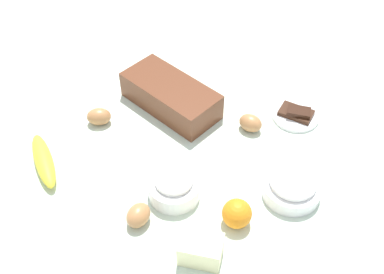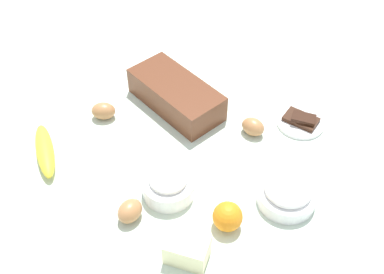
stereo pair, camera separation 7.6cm
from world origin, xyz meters
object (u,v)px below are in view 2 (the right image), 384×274
at_px(orange_fruit, 228,217).
at_px(butter_block, 187,249).
at_px(egg_beside_bowl, 103,111).
at_px(egg_loose, 130,211).
at_px(loaf_pan, 176,94).
at_px(flour_bowl, 168,185).
at_px(egg_near_butter, 253,127).
at_px(chocolate_plate, 301,121).
at_px(banana, 45,151).
at_px(sugar_bowl, 288,193).

relative_size(orange_fruit, butter_block, 0.76).
xyz_separation_m(egg_beside_bowl, egg_loose, (0.29, -0.20, 0.00)).
distance_m(loaf_pan, flour_bowl, 0.31).
bearing_deg(orange_fruit, flour_bowl, -176.69).
distance_m(orange_fruit, egg_near_butter, 0.30).
relative_size(egg_near_butter, chocolate_plate, 0.49).
height_order(flour_bowl, butter_block, flour_bowl).
height_order(flour_bowl, egg_beside_bowl, flour_bowl).
distance_m(flour_bowl, orange_fruit, 0.16).
distance_m(flour_bowl, banana, 0.34).
bearing_deg(butter_block, egg_loose, 179.75).
bearing_deg(orange_fruit, egg_near_butter, 111.71).
bearing_deg(egg_beside_bowl, loaf_pan, 51.66).
relative_size(sugar_bowl, egg_near_butter, 2.17).
height_order(flour_bowl, egg_near_butter, flour_bowl).
xyz_separation_m(loaf_pan, orange_fruit, (0.35, -0.24, -0.01)).
bearing_deg(egg_loose, sugar_bowl, 45.20).
height_order(flour_bowl, egg_loose, flour_bowl).
height_order(orange_fruit, butter_block, orange_fruit).
bearing_deg(butter_block, flour_bowl, 142.37).
relative_size(egg_beside_bowl, chocolate_plate, 0.51).
height_order(banana, egg_near_butter, egg_near_butter).
bearing_deg(flour_bowl, butter_block, -37.63).
height_order(banana, chocolate_plate, banana).
height_order(orange_fruit, egg_beside_bowl, orange_fruit).
bearing_deg(loaf_pan, sugar_bowl, -2.91).
distance_m(banana, egg_beside_bowl, 0.19).
bearing_deg(orange_fruit, egg_beside_bowl, 169.96).
bearing_deg(banana, orange_fruit, 12.75).
height_order(loaf_pan, butter_block, loaf_pan).
distance_m(egg_near_butter, chocolate_plate, 0.14).
bearing_deg(chocolate_plate, sugar_bowl, -68.56).
bearing_deg(chocolate_plate, butter_block, -89.40).
relative_size(egg_near_butter, egg_loose, 1.00).
relative_size(orange_fruit, egg_loose, 1.06).
height_order(sugar_bowl, banana, sugar_bowl).
xyz_separation_m(egg_near_butter, egg_beside_bowl, (-0.36, -0.20, 0.00)).
xyz_separation_m(butter_block, egg_loose, (-0.17, 0.00, -0.01)).
height_order(loaf_pan, chocolate_plate, loaf_pan).
relative_size(loaf_pan, egg_near_butter, 4.70).
xyz_separation_m(orange_fruit, egg_near_butter, (-0.11, 0.28, -0.01)).
relative_size(banana, butter_block, 2.11).
relative_size(flour_bowl, butter_block, 1.39).
distance_m(flour_bowl, egg_loose, 0.11).
xyz_separation_m(butter_block, egg_beside_bowl, (-0.45, 0.20, -0.01)).
bearing_deg(sugar_bowl, egg_beside_bowl, -173.75).
distance_m(orange_fruit, butter_block, 0.12).
xyz_separation_m(egg_near_butter, egg_loose, (-0.07, -0.40, 0.00)).
height_order(egg_beside_bowl, chocolate_plate, egg_beside_bowl).
relative_size(butter_block, egg_beside_bowl, 1.36).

